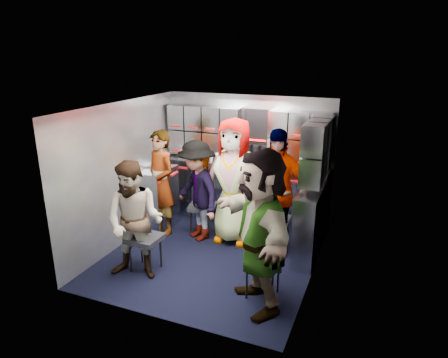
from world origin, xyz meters
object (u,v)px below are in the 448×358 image
at_px(jump_seat_mid_right, 277,221).
at_px(attendant_arc_e, 260,231).
at_px(jump_seat_near_left, 145,240).
at_px(attendant_arc_a, 135,221).
at_px(attendant_arc_b, 197,191).
at_px(attendant_arc_c, 234,181).
at_px(attendant_standing, 161,183).
at_px(jump_seat_center, 238,210).
at_px(attendant_arc_d, 275,192).
at_px(jump_seat_near_right, 263,263).
at_px(jump_seat_mid_left, 203,208).

xyz_separation_m(jump_seat_mid_right, attendant_arc_e, (0.19, -1.50, 0.53)).
bearing_deg(jump_seat_near_left, attendant_arc_e, -5.88).
xyz_separation_m(jump_seat_near_left, attendant_arc_a, (-0.00, -0.18, 0.34)).
xyz_separation_m(attendant_arc_b, attendant_arc_c, (0.53, 0.15, 0.17)).
relative_size(jump_seat_mid_right, attendant_arc_b, 0.29).
xyz_separation_m(attendant_standing, attendant_arc_e, (1.99, -1.25, 0.10)).
height_order(jump_seat_mid_right, attendant_arc_a, attendant_arc_a).
distance_m(jump_seat_center, attendant_arc_b, 0.72).
distance_m(attendant_arc_d, attendant_arc_e, 1.33).
height_order(jump_seat_near_right, attendant_arc_a, attendant_arc_a).
relative_size(attendant_arc_b, attendant_arc_c, 0.82).
bearing_deg(jump_seat_mid_left, jump_seat_near_right, -42.91).
bearing_deg(attendant_arc_d, attendant_arc_a, -143.92).
bearing_deg(attendant_standing, attendant_arc_c, 33.55).
distance_m(jump_seat_mid_left, attendant_arc_d, 1.28).
distance_m(jump_seat_mid_left, jump_seat_near_right, 1.87).
xyz_separation_m(jump_seat_center, attendant_arc_b, (-0.53, -0.33, 0.36)).
bearing_deg(jump_seat_near_right, jump_seat_center, 120.60).
distance_m(jump_seat_mid_right, attendant_arc_e, 1.60).
bearing_deg(attendant_arc_b, jump_seat_center, 67.47).
bearing_deg(attendant_arc_b, jump_seat_near_right, -3.19).
bearing_deg(attendant_arc_d, jump_seat_mid_right, 82.66).
height_order(attendant_arc_a, attendant_arc_b, attendant_arc_b).
distance_m(attendant_arc_a, attendant_arc_d, 1.95).
bearing_deg(jump_seat_near_right, attendant_arc_c, 124.09).
xyz_separation_m(jump_seat_center, attendant_arc_c, (0.00, -0.18, 0.53)).
xyz_separation_m(attendant_standing, attendant_arc_b, (0.62, 0.02, -0.05)).
bearing_deg(attendant_arc_a, jump_seat_near_right, -3.84).
distance_m(jump_seat_near_right, attendant_arc_c, 1.58).
bearing_deg(attendant_arc_d, jump_seat_near_left, -148.02).
relative_size(jump_seat_near_left, jump_seat_near_right, 0.96).
height_order(jump_seat_near_left, attendant_arc_e, attendant_arc_e).
bearing_deg(attendant_arc_d, jump_seat_mid_left, 166.31).
distance_m(jump_seat_mid_left, attendant_arc_e, 2.06).
relative_size(jump_seat_mid_left, attendant_standing, 0.29).
distance_m(jump_seat_center, attendant_arc_c, 0.56).
xyz_separation_m(jump_seat_mid_right, jump_seat_near_right, (0.19, -1.32, 0.05)).
xyz_separation_m(jump_seat_center, attendant_arc_e, (0.84, -1.60, 0.51)).
height_order(jump_seat_mid_left, jump_seat_mid_right, jump_seat_mid_left).
xyz_separation_m(jump_seat_near_right, attendant_standing, (-1.99, 1.07, 0.39)).
bearing_deg(attendant_standing, attendant_arc_e, -7.15).
relative_size(jump_seat_near_right, attendant_arc_a, 0.33).
distance_m(attendant_standing, attendant_arc_b, 0.62).
bearing_deg(jump_seat_near_left, attendant_arc_a, -90.00).
height_order(attendant_standing, attendant_arc_e, attendant_arc_e).
xyz_separation_m(jump_seat_mid_left, attendant_arc_a, (-0.23, -1.47, 0.34)).
distance_m(jump_seat_mid_left, jump_seat_mid_right, 1.18).
height_order(jump_seat_center, attendant_arc_a, attendant_arc_a).
relative_size(jump_seat_mid_left, jump_seat_mid_right, 1.10).
xyz_separation_m(jump_seat_mid_left, jump_seat_near_right, (1.37, -1.27, 0.01)).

